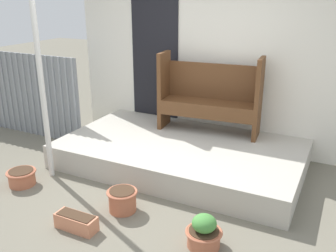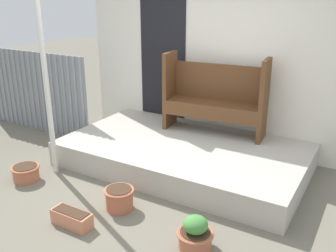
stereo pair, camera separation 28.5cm
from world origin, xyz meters
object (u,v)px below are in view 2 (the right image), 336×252
at_px(flower_pot_middle, 119,198).
at_px(planter_box_rect, 72,218).
at_px(bench, 215,95).
at_px(flower_pot_right, 195,234).
at_px(flower_pot_left, 26,172).
at_px(support_post, 47,86).

height_order(flower_pot_middle, planter_box_rect, flower_pot_middle).
bearing_deg(bench, flower_pot_middle, -102.66).
relative_size(flower_pot_middle, flower_pot_right, 0.96).
xyz_separation_m(bench, flower_pot_left, (-1.69, -2.01, -0.78)).
xyz_separation_m(bench, flower_pot_right, (0.76, -2.12, -0.75)).
bearing_deg(support_post, flower_pot_left, -112.08).
height_order(flower_pot_left, flower_pot_right, flower_pot_right).
height_order(bench, flower_pot_left, bench).
relative_size(flower_pot_left, flower_pot_right, 1.03).
height_order(flower_pot_left, flower_pot_middle, flower_pot_middle).
xyz_separation_m(flower_pot_middle, flower_pot_right, (1.02, -0.18, 0.01)).
height_order(flower_pot_left, planter_box_rect, flower_pot_left).
xyz_separation_m(support_post, flower_pot_right, (2.31, -0.47, -1.02)).
distance_m(bench, flower_pot_left, 2.74).
relative_size(bench, flower_pot_right, 4.19).
xyz_separation_m(bench, planter_box_rect, (-0.48, -2.44, -0.81)).
distance_m(support_post, flower_pot_left, 1.13).
bearing_deg(flower_pot_right, support_post, 168.38).
relative_size(support_post, flower_pot_left, 6.46).
relative_size(support_post, flower_pot_middle, 6.87).
xyz_separation_m(support_post, flower_pot_left, (-0.15, -0.36, -1.06)).
bearing_deg(planter_box_rect, flower_pot_middle, 65.62).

